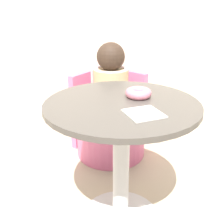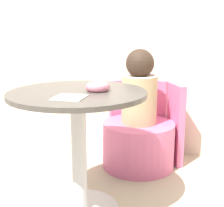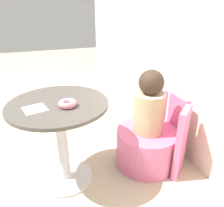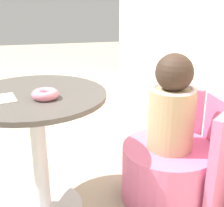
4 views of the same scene
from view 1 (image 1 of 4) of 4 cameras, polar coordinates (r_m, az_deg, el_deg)
The scene contains 6 objects.
round_table at distance 1.31m, azimuth 2.06°, elevation -7.77°, with size 0.73×0.73×0.70m.
tub_chair at distance 2.11m, azimuth -0.24°, elevation -6.49°, with size 0.54×0.54×0.34m.
booth_backrest at distance 2.26m, azimuth -0.99°, elevation -0.76°, with size 0.64×0.23×0.62m.
child_figure at distance 1.95m, azimuth -0.26°, elevation 4.69°, with size 0.26×0.26×0.55m.
donut at distance 1.29m, azimuth 5.77°, elevation 2.30°, with size 0.13×0.13×0.04m.
paper_napkin at distance 1.09m, azimuth 7.09°, elevation -2.16°, with size 0.17×0.17×0.01m.
Camera 1 is at (-0.27, -1.17, 1.12)m, focal length 42.00 mm.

